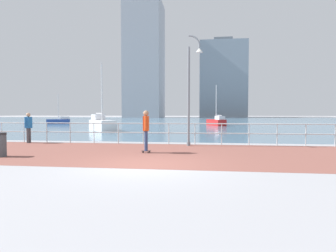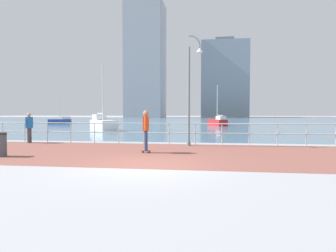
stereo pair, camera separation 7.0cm
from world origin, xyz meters
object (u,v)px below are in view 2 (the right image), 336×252
at_px(skateboarder, 146,127).
at_px(bystander, 29,125).
at_px(trash_bin, 0,145).
at_px(lamppost, 192,85).
at_px(sailboat_ivory, 218,122).
at_px(sailboat_white, 103,124).
at_px(sailboat_red, 61,121).

bearing_deg(skateboarder, bystander, 157.32).
bearing_deg(trash_bin, lamppost, 32.53).
bearing_deg(skateboarder, sailboat_ivory, 81.44).
distance_m(bystander, sailboat_ivory, 25.75).
bearing_deg(sailboat_white, lamppost, -52.30).
relative_size(skateboarder, sailboat_white, 0.28).
xyz_separation_m(lamppost, skateboarder, (-1.78, -2.79, -2.02)).
bearing_deg(sailboat_ivory, trash_bin, -108.40).
bearing_deg(sailboat_white, skateboarder, -63.23).
height_order(lamppost, sailboat_red, lamppost).
distance_m(trash_bin, sailboat_ivory, 29.48).
height_order(sailboat_white, sailboat_ivory, sailboat_white).
bearing_deg(skateboarder, lamppost, 57.37).
xyz_separation_m(bystander, sailboat_red, (-12.23, 26.28, -0.56)).
relative_size(skateboarder, trash_bin, 1.93).
height_order(skateboarder, bystander, skateboarder).
distance_m(lamppost, trash_bin, 8.88).
xyz_separation_m(skateboarder, bystander, (-7.35, 3.07, -0.08)).
distance_m(lamppost, sailboat_white, 15.24).
bearing_deg(bystander, trash_bin, -67.64).
distance_m(bystander, sailboat_white, 11.62).
bearing_deg(sailboat_ivory, skateboarder, -98.56).
distance_m(skateboarder, trash_bin, 5.68).
relative_size(trash_bin, sailboat_red, 0.20).
relative_size(sailboat_white, sailboat_red, 1.39).
xyz_separation_m(lamppost, trash_bin, (-7.14, -4.56, -2.64)).
distance_m(skateboarder, sailboat_ivory, 26.51).
bearing_deg(skateboarder, sailboat_red, 123.71).
xyz_separation_m(sailboat_white, sailboat_red, (-12.17, 14.66, -0.17)).
height_order(skateboarder, sailboat_white, sailboat_white).
relative_size(bystander, sailboat_ivory, 0.32).
height_order(bystander, trash_bin, bystander).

